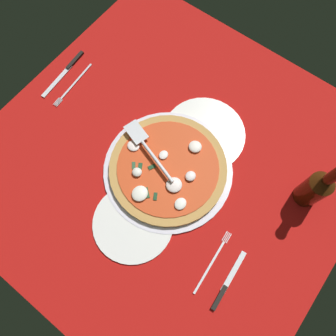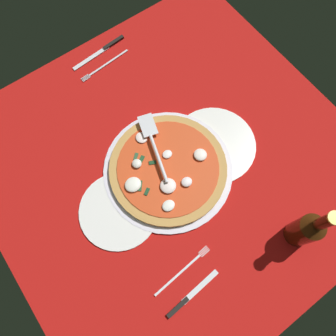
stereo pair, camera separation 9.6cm
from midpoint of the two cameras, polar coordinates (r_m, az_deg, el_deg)
name	(u,v)px [view 2 (the right image)]	position (r cm, az deg, el deg)	size (l,w,h in cm)	color
ground_plane	(172,163)	(99.09, 3.50, 0.57)	(107.47, 107.47, 0.80)	#AA120F
pizza_pan	(168,170)	(97.21, 2.79, -0.70)	(38.46, 38.46, 1.12)	silver
dinner_plate_left	(119,211)	(94.23, -5.69, -7.84)	(22.86, 22.86, 1.00)	silver
dinner_plate_right	(214,145)	(101.93, 10.71, 3.65)	(25.53, 25.53, 1.00)	silver
pizza	(168,168)	(95.72, 2.77, -0.47)	(34.77, 34.77, 3.22)	#BF8C47
pizza_server	(154,145)	(95.49, 0.35, 3.60)	(9.32, 22.44, 1.00)	silver
place_setting_near	(185,285)	(92.29, 6.16, -20.06)	(21.38, 14.85, 1.40)	white
place_setting_far	(104,58)	(118.57, -8.73, 18.26)	(21.02, 13.48, 1.40)	white
beer_bottle	(307,229)	(93.60, 25.94, -10.03)	(6.73, 6.73, 23.51)	#3F1D09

